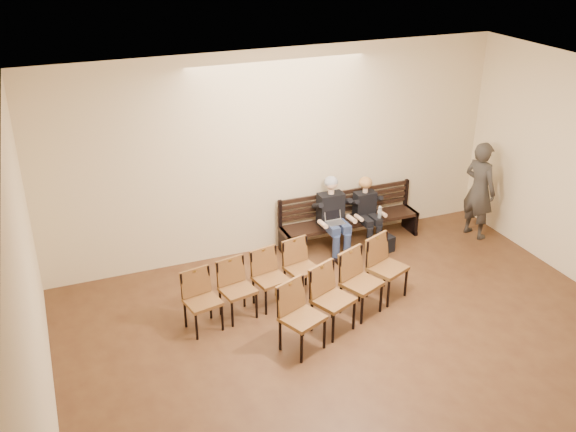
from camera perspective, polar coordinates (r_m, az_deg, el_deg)
name	(u,v)px	position (r m, az deg, el deg)	size (l,w,h in m)	color
room_walls	(420,208)	(7.02, 11.63, 0.74)	(8.02, 10.01, 3.51)	beige
bench	(350,231)	(11.57, 5.49, -1.33)	(2.60, 0.90, 0.45)	black
seated_man	(333,215)	(11.12, 4.01, 0.06)	(0.55, 0.76, 1.32)	black
seated_woman	(367,215)	(11.45, 7.02, 0.09)	(0.47, 0.65, 1.09)	black
laptop	(336,225)	(11.02, 4.25, -0.78)	(0.30, 0.24, 0.22)	silver
water_bottle	(379,218)	(11.34, 8.13, -0.17)	(0.07, 0.07, 0.23)	silver
bag	(382,244)	(11.35, 8.35, -2.51)	(0.39, 0.27, 0.29)	black
passerby	(480,183)	(11.96, 16.72, 2.82)	(0.75, 0.50, 2.07)	#332F2A
chair_row_front	(348,292)	(9.27, 5.34, -6.73)	(2.39, 0.54, 0.98)	brown
chair_row_back	(255,285)	(9.50, -2.99, -6.13)	(2.16, 0.48, 0.89)	brown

